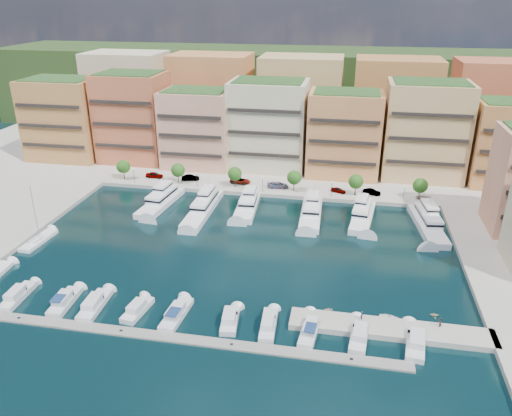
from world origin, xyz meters
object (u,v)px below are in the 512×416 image
at_px(yacht_3, 247,205).
at_px(cruiser_4, 176,314).
at_px(tree_5, 420,186).
at_px(cruiser_1, 64,302).
at_px(lamppost_3, 332,186).
at_px(cruiser_3, 137,310).
at_px(tree_3, 294,178).
at_px(yacht_5, 363,214).
at_px(yacht_2, 204,206).
at_px(tender_1, 328,310).
at_px(yacht_4, 311,212).
at_px(person_0, 362,315).
at_px(lamppost_1, 197,178).
at_px(lamppost_0, 134,173).
at_px(lamppost_4, 404,191).
at_px(person_1, 440,322).
at_px(sailboat_1, 39,241).
at_px(tree_1, 178,170).
at_px(tree_2, 235,174).
at_px(cruiser_2, 95,305).
at_px(cruiser_5, 230,321).
at_px(cruiser_8, 359,336).
at_px(car_0, 154,175).
at_px(cruiser_0, 18,296).
at_px(cruiser_7, 310,330).
at_px(tender_3, 434,315).
at_px(tree_0, 123,167).
at_px(cruiser_6, 268,325).
at_px(car_2, 240,181).
at_px(car_3, 278,185).
at_px(car_5, 372,192).
at_px(yacht_6, 427,222).
at_px(car_1, 190,178).
at_px(tree_4, 356,182).
at_px(yacht_1, 161,201).
at_px(cruiser_9, 416,342).
at_px(car_4, 338,190).

height_order(yacht_3, cruiser_4, yacht_3).
relative_size(tree_5, cruiser_1, 0.66).
distance_m(lamppost_3, cruiser_3, 63.21).
xyz_separation_m(tree_3, yacht_5, (17.90, -12.70, -3.53)).
relative_size(yacht_2, tender_1, 15.36).
relative_size(yacht_4, person_0, 11.73).
bearing_deg(lamppost_1, lamppost_0, 180.00).
xyz_separation_m(lamppost_4, person_1, (1.48, -51.71, -2.03)).
relative_size(lamppost_4, cruiser_4, 0.45).
relative_size(lamppost_1, sailboat_1, 0.32).
distance_m(tree_1, tree_2, 16.00).
relative_size(cruiser_2, cruiser_5, 1.25).
bearing_deg(cruiser_8, lamppost_4, 78.96).
bearing_deg(cruiser_8, yacht_5, 89.01).
relative_size(yacht_5, car_0, 3.71).
distance_m(tree_3, cruiser_2, 64.34).
distance_m(lamppost_4, cruiser_0, 89.51).
xyz_separation_m(cruiser_7, tender_3, (19.98, 8.16, -0.17)).
distance_m(lamppost_3, person_1, 55.29).
height_order(tree_1, yacht_3, tree_1).
distance_m(tree_0, yacht_5, 67.21).
bearing_deg(cruiser_6, car_2, 106.45).
height_order(tree_2, cruiser_7, tree_2).
distance_m(cruiser_5, person_1, 33.33).
height_order(cruiser_1, car_3, car_3).
relative_size(cruiser_6, tender_3, 5.64).
bearing_deg(cruiser_7, cruiser_5, 179.82).
xyz_separation_m(yacht_4, sailboat_1, (-56.60, -24.60, -0.79)).
distance_m(yacht_5, cruiser_5, 50.21).
relative_size(yacht_2, person_1, 14.49).
distance_m(car_0, car_2, 24.90).
bearing_deg(car_2, car_5, -88.14).
height_order(yacht_5, car_0, yacht_5).
bearing_deg(yacht_6, lamppost_3, 151.96).
relative_size(lamppost_1, cruiser_8, 0.48).
height_order(tree_1, tree_2, same).
height_order(yacht_4, tender_1, yacht_4).
relative_size(cruiser_0, car_1, 1.84).
bearing_deg(tree_4, cruiser_3, -121.48).
relative_size(tree_4, car_3, 1.00).
height_order(yacht_1, cruiser_1, yacht_1).
distance_m(cruiser_9, car_5, 59.39).
xyz_separation_m(car_3, person_1, (33.99, -55.44, -0.03)).
bearing_deg(car_3, person_1, -158.70).
height_order(yacht_1, person_1, yacht_1).
distance_m(sailboat_1, tender_1, 64.36).
xyz_separation_m(sailboat_1, car_4, (62.47, 38.80, 1.37)).
height_order(cruiser_2, cruiser_5, same).
height_order(tree_4, car_1, tree_4).
distance_m(tree_3, yacht_2, 25.64).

